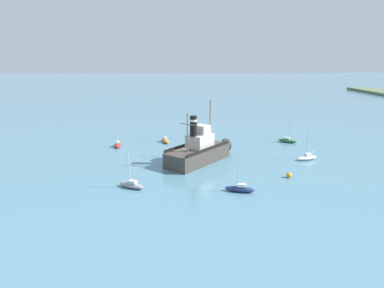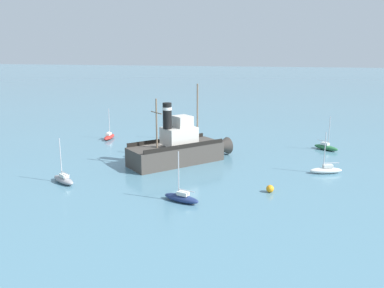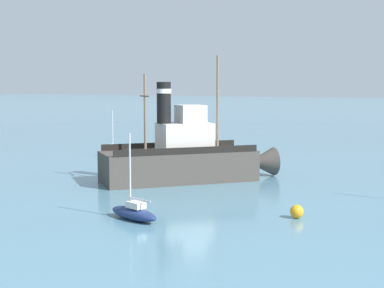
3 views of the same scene
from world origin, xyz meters
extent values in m
plane|color=teal|center=(0.00, 0.00, 0.00)|extent=(600.00, 600.00, 0.00)
cube|color=#423D38|center=(-0.08, 2.89, 1.20)|extent=(11.85, 11.31, 2.40)
cone|color=#423D38|center=(-5.42, 7.72, 1.20)|extent=(3.36, 3.35, 2.35)
cube|color=beige|center=(-0.45, 3.23, 3.50)|extent=(4.98, 4.91, 2.20)
cube|color=beige|center=(-0.82, 3.56, 5.30)|extent=(2.96, 2.97, 1.40)
cylinder|color=black|center=(0.81, 2.09, 6.20)|extent=(1.10, 1.10, 3.20)
cylinder|color=silver|center=(0.81, 2.09, 7.10)|extent=(1.16, 1.16, 0.35)
cylinder|color=#75604C|center=(-2.53, 5.10, 6.15)|extent=(0.20, 0.20, 7.50)
cylinder|color=#75604C|center=(1.92, 1.08, 5.40)|extent=(0.20, 0.20, 6.00)
cylinder|color=#75604C|center=(1.92, 1.08, 6.72)|extent=(1.83, 2.01, 0.12)
cube|color=black|center=(-1.53, 1.29, 2.65)|extent=(8.54, 7.74, 0.50)
cube|color=black|center=(1.36, 4.49, 2.65)|extent=(8.54, 7.74, 0.50)
ellipsoid|color=orange|center=(-13.90, -2.43, 0.35)|extent=(3.95, 1.95, 0.70)
cube|color=silver|center=(-14.09, -2.48, 0.88)|extent=(1.22, 0.88, 0.36)
cylinder|color=#B7B7BC|center=(-13.61, -2.36, 2.80)|extent=(0.10, 0.10, 4.20)
cylinder|color=#B7B7BC|center=(-14.48, -2.57, 1.25)|extent=(1.77, 0.49, 0.08)
ellipsoid|color=navy|center=(12.71, 7.11, 0.35)|extent=(2.27, 3.95, 0.70)
cube|color=silver|center=(12.78, 7.30, 0.88)|extent=(0.96, 1.25, 0.36)
cylinder|color=#B7B7BC|center=(12.62, 6.82, 2.80)|extent=(0.10, 0.10, 4.20)
cylinder|color=#B7B7BC|center=(12.91, 7.68, 1.25)|extent=(0.66, 1.73, 0.08)
ellipsoid|color=#B22823|center=(-11.16, -11.50, 0.35)|extent=(3.88, 1.44, 0.70)
cube|color=silver|center=(-10.96, -11.49, 0.88)|extent=(1.15, 0.74, 0.36)
cylinder|color=#B7B7BC|center=(-11.46, -11.53, 2.80)|extent=(0.10, 0.10, 4.20)
cylinder|color=#B7B7BC|center=(-10.56, -11.45, 1.25)|extent=(1.80, 0.24, 0.08)
ellipsoid|color=white|center=(-0.09, 21.08, 0.35)|extent=(2.17, 3.96, 0.70)
cube|color=silver|center=(-0.15, 21.27, 0.88)|extent=(0.94, 1.24, 0.36)
cylinder|color=#B7B7BC|center=(-0.01, 20.79, 2.80)|extent=(0.10, 0.10, 4.20)
cylinder|color=#B7B7BC|center=(-0.27, 21.65, 1.25)|extent=(0.61, 1.74, 0.08)
ellipsoid|color=#286B3D|center=(-11.99, 21.93, 0.35)|extent=(3.17, 3.69, 0.70)
cube|color=silver|center=(-12.11, 21.77, 0.88)|extent=(1.17, 1.26, 0.36)
cylinder|color=#B7B7BC|center=(-11.81, 22.17, 2.80)|extent=(0.10, 0.10, 4.20)
cylinder|color=#B7B7BC|center=(-12.35, 21.46, 1.25)|extent=(1.15, 1.48, 0.08)
ellipsoid|color=gray|center=(10.39, -6.76, 0.35)|extent=(2.95, 3.80, 0.70)
cube|color=silver|center=(10.50, -6.59, 0.88)|extent=(1.13, 1.27, 0.36)
cylinder|color=#B7B7BC|center=(10.23, -7.01, 2.80)|extent=(0.10, 0.10, 4.20)
cylinder|color=#B7B7BC|center=(10.71, -6.25, 1.25)|extent=(1.02, 1.57, 0.08)
sphere|color=orange|center=(8.04, 15.13, 0.39)|extent=(0.78, 0.78, 0.78)
camera|label=1|loc=(52.75, -1.84, 16.68)|focal=32.00mm
camera|label=2|loc=(47.71, 16.80, 14.13)|focal=38.00mm
camera|label=3|loc=(39.97, 25.21, 7.62)|focal=55.00mm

